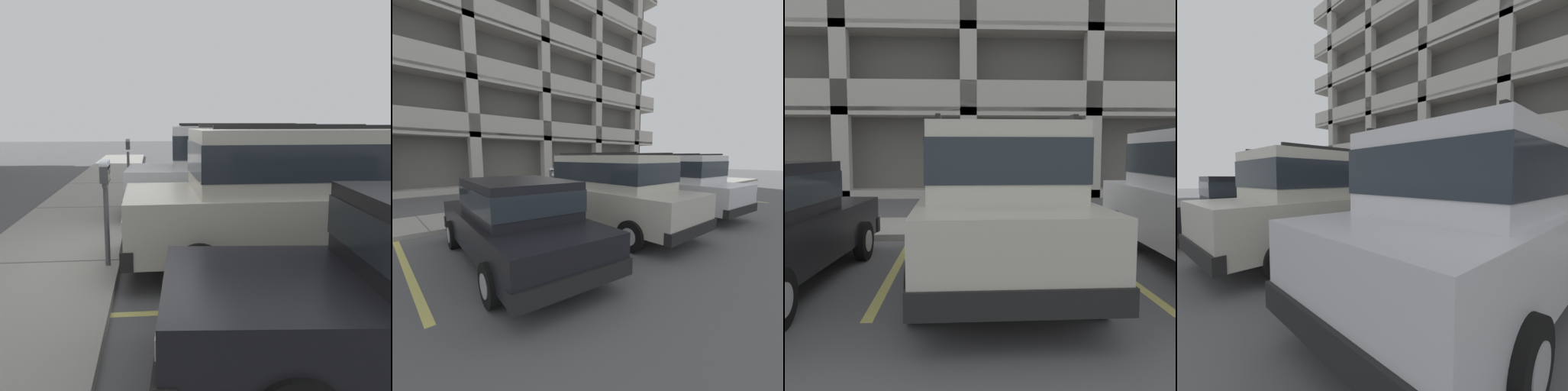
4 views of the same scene
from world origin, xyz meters
TOP-DOWN VIEW (x-y plane):
  - ground_plane at (0.00, 0.00)m, footprint 80.00×80.00m
  - sidewalk at (0.00, 1.30)m, footprint 40.00×2.20m
  - parking_stall_lines at (1.57, -1.40)m, footprint 12.64×4.80m
  - silver_suv at (-0.19, -2.28)m, footprint 2.07×4.81m
  - red_sedan at (-3.08, -2.65)m, footprint 2.08×4.60m
  - dark_hatchback at (2.94, -2.14)m, footprint 2.16×4.85m
  - parking_meter_near at (-0.22, 0.35)m, footprint 0.35×0.12m
  - parking_garage at (-0.30, 13.30)m, footprint 32.00×10.00m

SIDE VIEW (x-z plane):
  - ground_plane at x=0.00m, z-range -0.10..0.00m
  - parking_stall_lines at x=1.57m, z-range 0.00..0.01m
  - sidewalk at x=0.00m, z-range 0.00..0.12m
  - red_sedan at x=-3.08m, z-range 0.05..1.59m
  - silver_suv at x=-0.19m, z-range 0.07..2.11m
  - dark_hatchback at x=2.94m, z-range 0.07..2.11m
  - parking_meter_near at x=-0.22m, z-range 0.48..1.93m
  - parking_garage at x=-0.30m, z-range -0.59..18.66m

